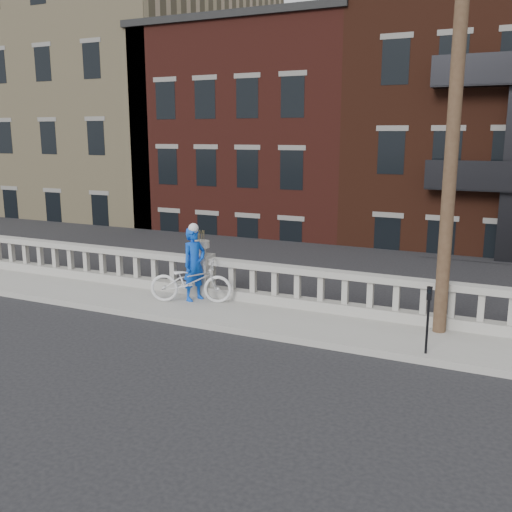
# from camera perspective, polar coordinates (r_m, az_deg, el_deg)

# --- Properties ---
(ground) EXTENTS (120.00, 120.00, 0.00)m
(ground) POSITION_cam_1_polar(r_m,az_deg,el_deg) (12.46, -14.69, -8.92)
(ground) COLOR black
(ground) RESTS_ON ground
(sidewalk) EXTENTS (32.00, 2.20, 0.15)m
(sidewalk) POSITION_cam_1_polar(r_m,az_deg,el_deg) (14.73, -7.26, -5.02)
(sidewalk) COLOR gray
(sidewalk) RESTS_ON ground
(balustrade) EXTENTS (28.00, 0.34, 1.03)m
(balustrade) POSITION_cam_1_polar(r_m,az_deg,el_deg) (15.35, -5.43, -2.08)
(balustrade) COLOR gray
(balustrade) RESTS_ON sidewalk
(planter_pedestal) EXTENTS (0.55, 0.55, 1.76)m
(planter_pedestal) POSITION_cam_1_polar(r_m,az_deg,el_deg) (15.31, -5.44, -1.39)
(planter_pedestal) COLOR gray
(planter_pedestal) RESTS_ON sidewalk
(lower_level) EXTENTS (80.00, 44.00, 20.80)m
(lower_level) POSITION_cam_1_polar(r_m,az_deg,el_deg) (32.72, 12.74, 8.73)
(lower_level) COLOR #605E59
(lower_level) RESTS_ON ground
(utility_pole) EXTENTS (1.60, 0.28, 10.00)m
(utility_pole) POSITION_cam_1_polar(r_m,az_deg,el_deg) (12.57, 19.36, 15.32)
(utility_pole) COLOR #422D1E
(utility_pole) RESTS_ON sidewalk
(parking_meter_c) EXTENTS (0.10, 0.09, 1.36)m
(parking_meter_c) POSITION_cam_1_polar(r_m,az_deg,el_deg) (11.62, 16.84, -5.41)
(parking_meter_c) COLOR black
(parking_meter_c) RESTS_ON sidewalk
(bicycle) EXTENTS (2.23, 1.43, 1.10)m
(bicycle) POSITION_cam_1_polar(r_m,az_deg,el_deg) (14.69, -6.53, -2.51)
(bicycle) COLOR silver
(bicycle) RESTS_ON sidewalk
(cyclist) EXTENTS (0.66, 0.81, 1.91)m
(cyclist) POSITION_cam_1_polar(r_m,az_deg,el_deg) (14.78, -6.19, -0.80)
(cyclist) COLOR blue
(cyclist) RESTS_ON sidewalk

